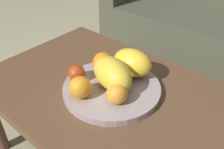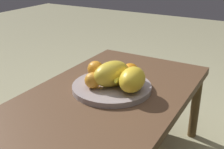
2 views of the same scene
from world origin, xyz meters
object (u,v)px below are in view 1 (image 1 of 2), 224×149
at_px(coffee_table, 117,103).
at_px(orange_left, 80,87).
at_px(orange_front, 117,94).
at_px(melon_smaller_beside, 132,63).
at_px(apple_front, 77,73).
at_px(melon_large_front, 113,73).
at_px(banana_bunch, 115,75).
at_px(fruit_bowl, 112,88).
at_px(orange_right, 103,63).

relative_size(coffee_table, orange_left, 13.61).
distance_m(orange_front, orange_left, 0.13).
height_order(melon_smaller_beside, orange_front, melon_smaller_beside).
bearing_deg(melon_smaller_beside, apple_front, -128.61).
bearing_deg(coffee_table, melon_large_front, 175.89).
bearing_deg(melon_smaller_beside, coffee_table, -82.01).
relative_size(melon_smaller_beside, apple_front, 2.42).
bearing_deg(apple_front, orange_left, -35.03).
bearing_deg(banana_bunch, orange_left, -103.25).
height_order(fruit_bowl, orange_left, orange_left).
xyz_separation_m(fruit_bowl, melon_large_front, (0.00, 0.00, 0.07)).
height_order(fruit_bowl, melon_large_front, melon_large_front).
bearing_deg(orange_front, melon_smaller_beside, 110.19).
bearing_deg(coffee_table, fruit_bowl, 176.97).
bearing_deg(coffee_table, orange_left, -120.90).
relative_size(melon_smaller_beside, orange_right, 1.89).
bearing_deg(orange_front, orange_left, -152.71).
height_order(orange_left, orange_right, orange_right).
bearing_deg(apple_front, orange_front, 0.77).
bearing_deg(orange_front, coffee_table, 128.98).
distance_m(fruit_bowl, apple_front, 0.14).
bearing_deg(orange_left, orange_right, 105.27).
distance_m(fruit_bowl, melon_large_front, 0.07).
relative_size(fruit_bowl, orange_right, 4.38).
xyz_separation_m(coffee_table, melon_smaller_beside, (-0.02, 0.11, 0.13)).
xyz_separation_m(fruit_bowl, orange_right, (-0.09, 0.05, 0.05)).
bearing_deg(orange_left, fruit_bowl, 69.94).
xyz_separation_m(melon_large_front, banana_bunch, (-0.01, 0.03, -0.02)).
bearing_deg(apple_front, orange_right, 71.98).
bearing_deg(orange_left, melon_smaller_beside, 76.56).
bearing_deg(coffee_table, orange_right, 156.33).
bearing_deg(orange_right, melon_smaller_beside, 30.93).
xyz_separation_m(orange_front, apple_front, (-0.19, -0.00, -0.00)).
relative_size(melon_large_front, orange_front, 2.63).
bearing_deg(orange_right, coffee_table, -23.67).
xyz_separation_m(apple_front, banana_bunch, (0.11, 0.09, -0.00)).
relative_size(melon_large_front, orange_right, 2.28).
distance_m(melon_large_front, apple_front, 0.14).
xyz_separation_m(coffee_table, apple_front, (-0.15, -0.06, 0.10)).
bearing_deg(melon_large_front, orange_left, -111.12).
height_order(orange_front, orange_right, orange_right).
distance_m(melon_large_front, orange_right, 0.10).
height_order(apple_front, banana_bunch, apple_front).
distance_m(coffee_table, banana_bunch, 0.11).
bearing_deg(orange_left, orange_front, 27.29).
height_order(orange_right, apple_front, orange_right).
relative_size(melon_large_front, melon_smaller_beside, 1.21).
bearing_deg(orange_right, melon_large_front, -28.15).
distance_m(fruit_bowl, orange_left, 0.13).
height_order(coffee_table, melon_large_front, melon_large_front).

